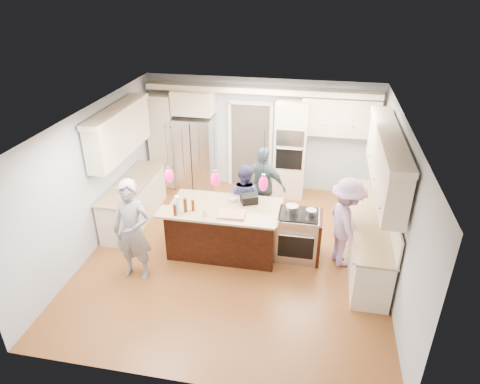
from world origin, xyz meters
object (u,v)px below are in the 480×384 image
(kitchen_island, at_px, (225,228))
(island_range, at_px, (299,235))
(refrigerator, at_px, (195,153))
(person_far_left, at_px, (244,198))
(person_bar_end, at_px, (132,231))

(kitchen_island, xyz_separation_m, island_range, (1.41, 0.08, -0.03))
(refrigerator, distance_m, person_far_left, 2.37)
(person_bar_end, relative_size, person_far_left, 1.25)
(person_far_left, bearing_deg, refrigerator, -29.52)
(kitchen_island, distance_m, island_range, 1.41)
(refrigerator, bearing_deg, island_range, -42.59)
(kitchen_island, relative_size, person_far_left, 1.41)
(island_range, relative_size, person_far_left, 0.62)
(person_far_left, bearing_deg, island_range, 168.56)
(refrigerator, xyz_separation_m, island_range, (2.71, -2.49, -0.44))
(refrigerator, relative_size, island_range, 1.96)
(refrigerator, xyz_separation_m, person_bar_end, (-0.06, -3.62, 0.03))
(island_range, relative_size, person_bar_end, 0.49)
(island_range, xyz_separation_m, person_bar_end, (-2.77, -1.13, 0.48))
(kitchen_island, distance_m, person_far_left, 0.86)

